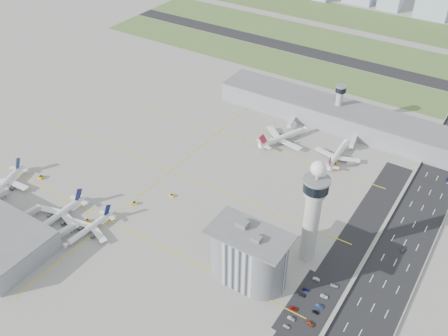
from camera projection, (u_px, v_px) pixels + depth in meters
The scene contains 47 objects.
ground at pixel (193, 217), 302.68m from camera, with size 1000.00×1000.00×0.00m, color #A09D95.
grass_strip_0 at pixel (317, 72), 463.06m from camera, with size 480.00×50.00×0.08m, color #516831.
grass_strip_1 at pixel (347, 45), 513.62m from camera, with size 480.00×60.00×0.08m, color #486931.
grass_strip_2 at pixel (374, 22), 567.55m from camera, with size 480.00×70.00×0.08m, color #4B6B32.
runway at pixel (333, 58), 487.99m from camera, with size 480.00×22.00×0.10m, color black.
highway at pixel (377, 300), 252.41m from camera, with size 28.00×500.00×0.10m, color black.
barrier_left at pixel (351, 287), 258.20m from camera, with size 0.60×500.00×1.20m, color #9E9E99.
barrier_right at pixel (405, 311), 245.97m from camera, with size 0.60×500.00×1.20m, color #9E9E99.
landside_road at pixel (323, 292), 256.60m from camera, with size 18.00×260.00×0.08m, color black.
parking_lot at pixel (310, 306), 249.38m from camera, with size 20.00×44.00×0.10m, color black.
taxiway_line_h_0 at pixel (110, 220), 299.93m from camera, with size 260.00×0.60×0.01m, color yellow.
taxiway_line_h_1 at pixel (171, 170), 340.38m from camera, with size 260.00×0.60×0.01m, color yellow.
taxiway_line_h_2 at pixel (219, 131), 380.82m from camera, with size 260.00×0.60×0.01m, color yellow.
taxiway_line_v at pixel (171, 170), 340.38m from camera, with size 0.60×260.00×0.01m, color yellow.
control_tower at pixel (313, 208), 255.75m from camera, with size 14.00×14.00×64.50m.
secondary_tower at pixel (339, 101), 379.49m from camera, with size 8.60×8.60×31.90m.
admin_building at pixel (249, 256), 256.02m from camera, with size 42.00×24.00×33.50m.
terminal_pier at pixel (348, 118), 380.27m from camera, with size 210.00×32.00×15.80m.
airplane_near_a at pixel (4, 181), 322.03m from camera, with size 39.32×33.42×11.01m, color white, non-canonical shape.
airplane_near_b at pixel (56, 213), 296.75m from camera, with size 40.88×34.75×11.45m, color white, non-canonical shape.
airplane_near_c at pixel (87, 227), 288.17m from camera, with size 36.20×30.77×10.14m, color white, non-canonical shape.
airplane_far_a at pixel (284, 134), 365.92m from camera, with size 44.50×37.82×12.46m, color white, non-canonical shape.
airplane_far_b at pixel (338, 151), 349.12m from camera, with size 39.33×33.43×11.01m, color white, non-canonical shape.
jet_bridge_near_1 at pixel (19, 220), 296.13m from camera, with size 14.00×3.00×5.70m, color silver, non-canonical shape.
jet_bridge_near_2 at pixel (54, 239), 283.02m from camera, with size 14.00×3.00×5.70m, color silver, non-canonical shape.
jet_bridge_far_0 at pixel (294, 119), 389.09m from camera, with size 14.00×3.00×5.70m, color silver, non-canonical shape.
jet_bridge_far_1 at pixel (355, 138), 367.25m from camera, with size 14.00×3.00×5.70m, color silver, non-canonical shape.
tug_0 at pixel (41, 177), 332.70m from camera, with size 2.46×3.58×2.08m, color #EDAE05, non-canonical shape.
tug_1 at pixel (87, 220), 298.76m from camera, with size 1.96×2.85×1.66m, color orange, non-canonical shape.
tug_2 at pixel (134, 203), 311.21m from camera, with size 2.32×3.37×1.96m, color gold, non-canonical shape.
tug_3 at pixel (172, 195), 317.60m from camera, with size 1.89×2.75×1.60m, color yellow, non-canonical shape.
tug_4 at pixel (273, 138), 370.60m from camera, with size 2.48×3.61×2.10m, color yellow, non-canonical shape.
tug_5 at pixel (335, 164), 344.61m from camera, with size 2.46×3.58×2.08m, color orange, non-canonical shape.
car_lot_0 at pixel (286, 326), 238.97m from camera, with size 1.40×3.47×1.18m, color silver.
car_lot_1 at pixel (291, 318), 242.58m from camera, with size 1.34×3.84×1.26m, color #939497.
car_lot_2 at pixel (294, 309), 247.35m from camera, with size 1.93×4.18×1.16m, color maroon.
car_lot_3 at pixel (302, 295), 254.26m from camera, with size 1.57×3.85×1.12m, color black.
car_lot_4 at pixel (306, 290), 256.89m from camera, with size 1.39×3.45×1.17m, color navy.
car_lot_5 at pixel (316, 279), 262.47m from camera, with size 1.35×3.86×1.27m, color #B7B4BE.
car_lot_7 at pixel (310, 324), 240.15m from camera, with size 1.77×4.35×1.26m, color maroon.
car_lot_8 at pixel (316, 312), 245.68m from camera, with size 1.36×3.38×1.15m, color black.
car_lot_9 at pixel (319, 306), 248.44m from camera, with size 1.36×3.91×1.29m, color navy.
car_lot_10 at pixel (324, 296), 253.42m from camera, with size 1.88×4.08×1.13m, color white.
car_lot_11 at pixel (335, 286), 258.90m from camera, with size 1.74×4.28×1.24m, color #999EAE.
car_hw_1 at pixel (403, 251), 279.04m from camera, with size 1.15×3.30×1.09m, color #252428.
car_hw_2 at pixel (448, 180), 330.92m from camera, with size 2.02×4.38×1.22m, color #18234D.
car_hw_4 at pixel (447, 132), 378.12m from camera, with size 1.30×3.24×1.10m, color gray.
Camera 1 is at (138.64, -178.91, 204.01)m, focal length 40.00 mm.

